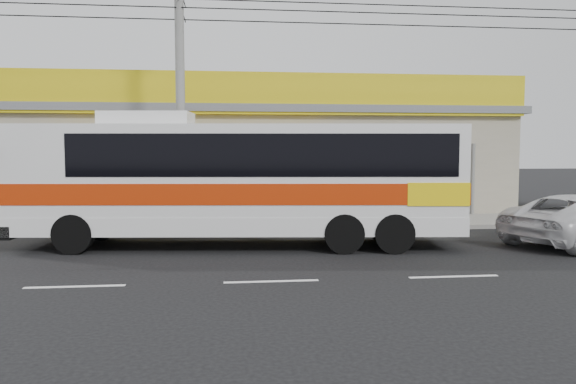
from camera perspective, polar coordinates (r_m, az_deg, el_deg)
ground at (r=14.40m, az=-2.53°, el=-6.77°), size 120.00×120.00×0.00m
sidewalk at (r=20.30m, az=-3.69°, el=-3.28°), size 30.00×3.20×0.15m
lane_markings at (r=11.96m, az=-1.71°, el=-9.09°), size 50.00×0.12×0.01m
storefront_building at (r=25.66m, az=-4.32°, el=3.31°), size 22.60×9.20×5.70m
coach_bus at (r=16.00m, az=-4.30°, el=1.72°), size 12.60×3.89×3.82m
utility_pole at (r=19.10m, az=-11.02°, el=18.50°), size 34.00×14.00×9.05m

